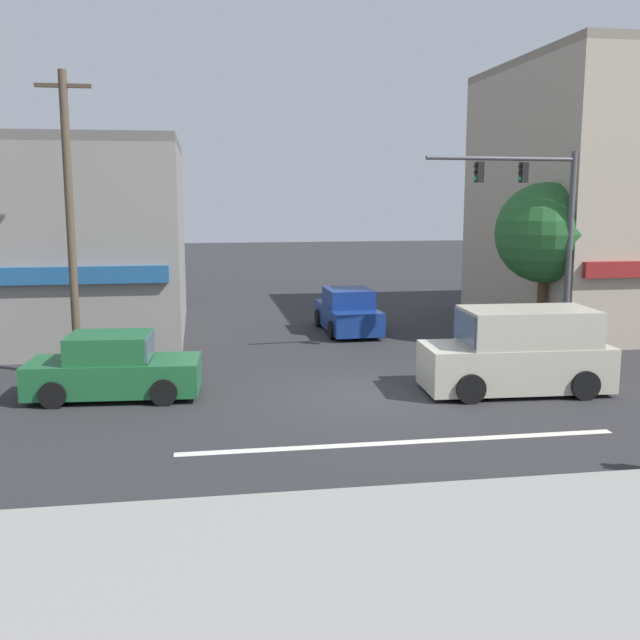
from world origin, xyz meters
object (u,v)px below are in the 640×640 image
Objects in this scene: street_tree at (545,233)px; utility_pole_far_right at (538,212)px; sedan_crossing_rightbound at (113,369)px; utility_pole_near_left at (70,223)px; traffic_light_mast at (542,219)px; sedan_parked_curbside at (348,312)px; van_crossing_leftbound at (519,353)px.

utility_pole_far_right is at bearing 68.86° from street_tree.
utility_pole_far_right is at bearing 28.42° from sedan_crossing_rightbound.
traffic_light_mast is (13.62, 0.86, 0.00)m from utility_pole_near_left.
sedan_crossing_rightbound is at bearing -133.58° from sedan_parked_curbside.
sedan_parked_curbside is at bearing -179.04° from utility_pole_far_right.
street_tree is at bearing 60.99° from traffic_light_mast.
traffic_light_mast is 1.50× the size of sedan_parked_curbside.
traffic_light_mast is 13.28m from sedan_crossing_rightbound.
sedan_crossing_rightbound is (-14.57, -7.88, -3.57)m from utility_pole_far_right.
sedan_crossing_rightbound is at bearing -151.58° from utility_pole_far_right.
street_tree is 0.64× the size of utility_pole_far_right.
street_tree is 1.26× the size of sedan_crossing_rightbound.
street_tree is 7.30m from sedan_parked_curbside.
sedan_crossing_rightbound is 1.02× the size of sedan_parked_curbside.
utility_pole_near_left is 12.07m from van_crossing_leftbound.
street_tree reaches higher than van_crossing_leftbound.
van_crossing_leftbound is 9.22m from sedan_parked_curbside.
utility_pole_far_right is 10.59m from van_crossing_leftbound.
utility_pole_far_right reaches higher than van_crossing_leftbound.
street_tree is at bearing 59.93° from van_crossing_leftbound.
utility_pole_far_right is at bearing 0.96° from sedan_parked_curbside.
sedan_parked_curbside is at bearing 106.31° from van_crossing_leftbound.
street_tree is 7.27m from van_crossing_leftbound.
van_crossing_leftbound is (-4.59, -8.96, -3.27)m from utility_pole_far_right.
van_crossing_leftbound is 1.13× the size of sedan_parked_curbside.
van_crossing_leftbound is at bearing -6.17° from sedan_crossing_rightbound.
street_tree reaches higher than sedan_parked_curbside.
sedan_parked_curbside is at bearing 137.33° from traffic_light_mast.
sedan_crossing_rightbound is 0.90× the size of van_crossing_leftbound.
utility_pole_far_right is at bearing 62.87° from van_crossing_leftbound.
street_tree is at bearing -26.52° from sedan_parked_curbside.
utility_pole_near_left is 1.94× the size of sedan_parked_curbside.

